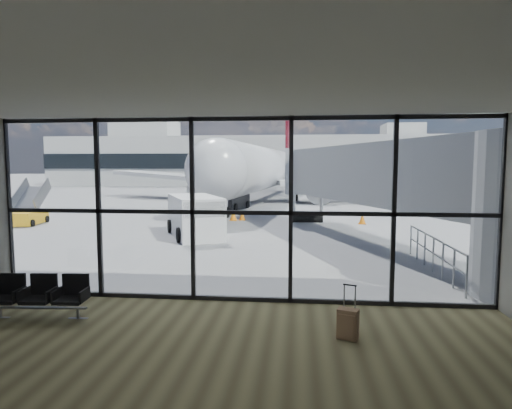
% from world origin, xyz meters
% --- Properties ---
extents(ground, '(220.00, 220.00, 0.00)m').
position_xyz_m(ground, '(0.00, 40.00, 0.00)').
color(ground, slate).
rests_on(ground, ground).
extents(lounge_shell, '(12.02, 8.01, 4.51)m').
position_xyz_m(lounge_shell, '(0.00, -4.80, 2.65)').
color(lounge_shell, brown).
rests_on(lounge_shell, ground).
extents(glass_curtain_wall, '(12.10, 0.12, 4.50)m').
position_xyz_m(glass_curtain_wall, '(0.00, 0.00, 2.25)').
color(glass_curtain_wall, white).
rests_on(glass_curtain_wall, ground).
extents(jet_bridge, '(8.00, 16.50, 4.33)m').
position_xyz_m(jet_bridge, '(4.90, 7.07, 2.76)').
color(jet_bridge, gray).
rests_on(jet_bridge, ground).
extents(apron_railing, '(0.06, 5.46, 1.11)m').
position_xyz_m(apron_railing, '(5.60, 3.50, 0.72)').
color(apron_railing, gray).
rests_on(apron_railing, ground).
extents(far_terminal, '(80.00, 12.20, 11.00)m').
position_xyz_m(far_terminal, '(-0.59, 61.97, 4.21)').
color(far_terminal, '#A3A39F').
rests_on(far_terminal, ground).
extents(tree_0, '(4.95, 4.95, 7.12)m').
position_xyz_m(tree_0, '(-45.00, 72.00, 4.63)').
color(tree_0, '#382619').
rests_on(tree_0, ground).
extents(tree_1, '(5.61, 5.61, 8.07)m').
position_xyz_m(tree_1, '(-39.00, 72.00, 5.25)').
color(tree_1, '#382619').
rests_on(tree_1, ground).
extents(tree_2, '(6.27, 6.27, 9.03)m').
position_xyz_m(tree_2, '(-33.00, 72.00, 5.88)').
color(tree_2, '#382619').
rests_on(tree_2, ground).
extents(tree_3, '(4.95, 4.95, 7.12)m').
position_xyz_m(tree_3, '(-27.00, 72.00, 4.63)').
color(tree_3, '#382619').
rests_on(tree_3, ground).
extents(tree_4, '(5.61, 5.61, 8.07)m').
position_xyz_m(tree_4, '(-21.00, 72.00, 5.25)').
color(tree_4, '#382619').
rests_on(tree_4, ground).
extents(tree_5, '(6.27, 6.27, 9.03)m').
position_xyz_m(tree_5, '(-15.00, 72.00, 5.88)').
color(tree_5, '#382619').
rests_on(tree_5, ground).
extents(seating_row, '(2.11, 0.73, 0.93)m').
position_xyz_m(seating_row, '(-4.25, -1.52, 0.52)').
color(seating_row, gray).
rests_on(seating_row, ground).
extents(suitcase, '(0.44, 0.37, 1.05)m').
position_xyz_m(suitcase, '(2.34, -2.12, 0.32)').
color(suitcase, '#836449').
rests_on(suitcase, ground).
extents(airliner, '(32.92, 38.24, 9.86)m').
position_xyz_m(airliner, '(-1.73, 31.16, 3.00)').
color(airliner, silver).
rests_on(airliner, ground).
extents(service_van, '(3.57, 4.78, 1.91)m').
position_xyz_m(service_van, '(-3.42, 9.26, 0.98)').
color(service_van, silver).
rests_on(service_van, ground).
extents(belt_loader, '(2.63, 4.58, 2.00)m').
position_xyz_m(belt_loader, '(-3.65, 22.06, 0.67)').
color(belt_loader, black).
rests_on(belt_loader, ground).
extents(mobile_stairs, '(1.89, 3.13, 2.08)m').
position_xyz_m(mobile_stairs, '(-13.96, 12.47, 0.50)').
color(mobile_stairs, gold).
rests_on(mobile_stairs, ground).
extents(traffic_cone_a, '(0.39, 0.39, 0.56)m').
position_xyz_m(traffic_cone_a, '(-2.05, 15.50, 0.26)').
color(traffic_cone_a, orange).
rests_on(traffic_cone_a, ground).
extents(traffic_cone_b, '(0.44, 0.44, 0.62)m').
position_xyz_m(traffic_cone_b, '(-2.58, 15.34, 0.30)').
color(traffic_cone_b, orange).
rests_on(traffic_cone_b, ground).
extents(traffic_cone_c, '(0.42, 0.42, 0.60)m').
position_xyz_m(traffic_cone_c, '(5.00, 14.51, 0.28)').
color(traffic_cone_c, orange).
rests_on(traffic_cone_c, ground).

